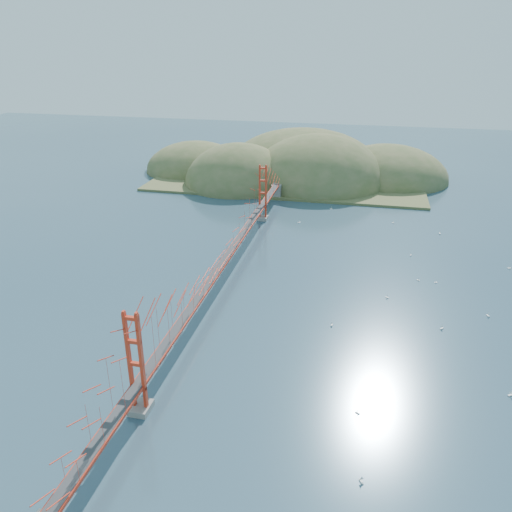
% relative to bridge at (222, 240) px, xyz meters
% --- Properties ---
extents(ground, '(320.00, 320.00, 0.00)m').
position_rel_bridge_xyz_m(ground, '(0.00, -0.18, -7.01)').
color(ground, '#2F4B5E').
rests_on(ground, ground).
extents(bridge, '(2.20, 94.40, 12.00)m').
position_rel_bridge_xyz_m(bridge, '(0.00, 0.00, 0.00)').
color(bridge, gray).
rests_on(bridge, ground).
extents(far_headlands, '(84.00, 58.00, 25.00)m').
position_rel_bridge_xyz_m(far_headlands, '(2.21, 68.33, -7.01)').
color(far_headlands, olive).
rests_on(far_headlands, ground).
extents(sailboat_3, '(0.63, 0.63, 0.68)m').
position_rel_bridge_xyz_m(sailboat_3, '(7.77, 29.60, -6.86)').
color(sailboat_3, white).
rests_on(sailboat_3, ground).
extents(sailboat_15, '(0.57, 0.66, 0.75)m').
position_rel_bridge_xyz_m(sailboat_15, '(35.48, 29.37, -6.85)').
color(sailboat_15, white).
rests_on(sailboat_15, ground).
extents(sailboat_4, '(0.48, 0.51, 0.57)m').
position_rel_bridge_xyz_m(sailboat_4, '(29.34, 17.16, -6.87)').
color(sailboat_4, white).
rests_on(sailboat_4, ground).
extents(sailboat_5, '(0.61, 0.62, 0.70)m').
position_rel_bridge_xyz_m(sailboat_5, '(38.52, -2.06, -6.86)').
color(sailboat_5, white).
rests_on(sailboat_5, ground).
extents(sailboat_2, '(0.55, 0.55, 0.59)m').
position_rel_bridge_xyz_m(sailboat_2, '(21.74, -25.71, -6.87)').
color(sailboat_2, white).
rests_on(sailboat_2, ground).
extents(sailboat_8, '(0.51, 0.50, 0.58)m').
position_rel_bridge_xyz_m(sailboat_8, '(32.57, 7.04, -6.87)').
color(sailboat_8, white).
rests_on(sailboat_8, ground).
extents(sailboat_12, '(0.53, 0.50, 0.59)m').
position_rel_bridge_xyz_m(sailboat_12, '(13.47, 39.99, -6.87)').
color(sailboat_12, white).
rests_on(sailboat_12, ground).
extents(sailboat_7, '(0.59, 0.59, 0.62)m').
position_rel_bridge_xyz_m(sailboat_7, '(26.74, 33.71, -6.87)').
color(sailboat_7, white).
rests_on(sailboat_7, ground).
extents(sailboat_16, '(0.54, 0.54, 0.59)m').
position_rel_bridge_xyz_m(sailboat_16, '(29.93, 7.25, -6.87)').
color(sailboat_16, white).
rests_on(sailboat_16, ground).
extents(sailboat_17, '(0.58, 0.54, 0.65)m').
position_rel_bridge_xyz_m(sailboat_17, '(44.98, 15.17, -6.86)').
color(sailboat_17, white).
rests_on(sailboat_17, ground).
extents(sailboat_0, '(0.54, 0.58, 0.65)m').
position_rel_bridge_xyz_m(sailboat_0, '(17.74, -9.25, -6.86)').
color(sailboat_0, white).
rests_on(sailboat_0, ground).
extents(sailboat_6, '(0.63, 0.63, 0.70)m').
position_rel_bridge_xyz_m(sailboat_6, '(22.38, -34.32, -6.86)').
color(sailboat_6, white).
rests_on(sailboat_6, ground).
extents(sailboat_1, '(0.61, 0.61, 0.64)m').
position_rel_bridge_xyz_m(sailboat_1, '(25.04, 0.29, -6.86)').
color(sailboat_1, white).
rests_on(sailboat_1, ground).
extents(sailboat_13, '(0.68, 0.68, 0.72)m').
position_rel_bridge_xyz_m(sailboat_13, '(37.62, -19.29, -6.85)').
color(sailboat_13, white).
rests_on(sailboat_13, ground).
extents(sailboat_14, '(0.67, 0.67, 0.71)m').
position_rel_bridge_xyz_m(sailboat_14, '(31.94, -6.93, -6.85)').
color(sailboat_14, white).
rests_on(sailboat_14, ground).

